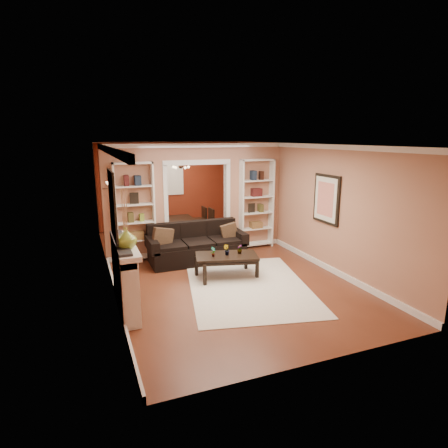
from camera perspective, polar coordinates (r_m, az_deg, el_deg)
name	(u,v)px	position (r m, az deg, el deg)	size (l,w,h in m)	color
floor	(214,266)	(8.54, -1.58, -6.36)	(8.00, 8.00, 0.00)	brown
ceiling	(213,144)	(8.05, -1.71, 12.07)	(8.00, 8.00, 0.00)	white
wall_back	(171,185)	(11.98, -8.12, 5.84)	(8.00, 8.00, 0.00)	tan
wall_front	(324,264)	(4.73, 14.97, -5.88)	(8.00, 8.00, 0.00)	tan
wall_left	(106,215)	(7.74, -17.54, 1.34)	(8.00, 8.00, 0.00)	tan
wall_right	(302,201)	(9.18, 11.73, 3.46)	(8.00, 8.00, 0.00)	tan
partition_wall	(197,199)	(9.31, -4.14, 3.84)	(4.50, 0.15, 2.70)	tan
red_back_panel	(171,186)	(11.96, -8.09, 5.69)	(4.44, 0.04, 2.64)	maroon
dining_window	(171,179)	(11.89, -8.08, 6.76)	(0.78, 0.03, 0.98)	#8CA5CC
area_rug	(248,286)	(7.43, 3.73, -9.40)	(2.25, 3.15, 0.01)	silver
sofa	(197,243)	(8.73, -4.16, -2.89)	(2.27, 0.98, 0.89)	black
pillow_left	(162,237)	(8.47, -9.36, -2.02)	(0.46, 0.13, 0.46)	brown
pillow_right	(229,232)	(8.93, 0.79, -1.29)	(0.38, 0.11, 0.38)	brown
coffee_table	(227,266)	(7.81, 0.39, -6.41)	(1.26, 0.68, 0.48)	black
plant_left	(213,252)	(7.60, -1.67, -4.26)	(0.11, 0.07, 0.20)	#336626
plant_center	(227,250)	(7.70, 0.39, -3.99)	(0.12, 0.09, 0.21)	#336626
plant_right	(240,249)	(7.81, 2.40, -3.86)	(0.10, 0.10, 0.18)	#336626
bookshelf_left	(135,213)	(8.85, -13.41, 1.71)	(0.90, 0.30, 2.30)	white
bookshelf_right	(256,204)	(9.75, 4.93, 3.06)	(0.90, 0.30, 2.30)	white
fireplace	(126,276)	(6.52, -14.69, -7.71)	(0.32, 1.70, 1.16)	white
vase	(126,238)	(5.97, -14.71, -2.08)	(0.33, 0.33, 0.34)	olive
mirror	(112,205)	(6.19, -16.63, 2.79)	(0.03, 0.95, 1.10)	silver
wall_sconce	(107,187)	(8.21, -17.35, 5.41)	(0.18, 0.18, 0.22)	#FFE0A5
framed_art	(326,199)	(8.31, 15.29, 3.68)	(0.04, 0.85, 1.05)	black
dining_table	(182,228)	(10.90, -6.35, -0.67)	(0.82, 1.47, 0.52)	black
dining_chair_nw	(166,225)	(10.45, -8.87, -0.21)	(0.46, 0.46, 0.93)	black
dining_chair_ne	(204,223)	(10.73, -3.12, 0.15)	(0.43, 0.43, 0.87)	black
dining_chair_sw	(161,222)	(11.03, -9.54, 0.27)	(0.42, 0.42, 0.85)	black
dining_chair_se	(197,220)	(11.30, -4.07, 0.64)	(0.40, 0.40, 0.81)	black
chandelier	(181,167)	(10.66, -6.61, 8.61)	(0.50, 0.50, 0.30)	#3E251C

